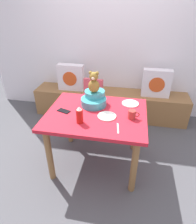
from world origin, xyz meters
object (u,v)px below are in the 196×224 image
coffee_mug (132,114)px  dinner_plate_near (107,116)px  pillow_floral_left (71,77)px  teddy_bear (94,83)px  dinner_plate_far (130,104)px  cell_phone (64,111)px  highchair (91,99)px  pillow_floral_right (156,83)px  ketchup_bottle (80,115)px  dining_table (96,121)px  infant_seat_teal (94,99)px

coffee_mug → dinner_plate_near: size_ratio=0.60×
pillow_floral_left → teddy_bear: size_ratio=1.76×
dinner_plate_far → cell_phone: dinner_plate_far is taller
highchair → dinner_plate_far: 0.79m
pillow_floral_left → highchair: size_ratio=0.56×
teddy_bear → coffee_mug: (0.46, -0.23, -0.23)m
highchair → dinner_plate_near: 0.92m
highchair → cell_phone: size_ratio=5.49×
pillow_floral_right → ketchup_bottle: ketchup_bottle is taller
dinner_plate_far → dinner_plate_near: bearing=-124.8°
pillow_floral_right → cell_phone: bearing=-132.5°
dining_table → ketchup_bottle: bearing=-119.5°
infant_seat_teal → ketchup_bottle: (-0.06, -0.41, 0.02)m
dinner_plate_near → cell_phone: (-0.49, 0.02, -0.00)m
pillow_floral_right → dinner_plate_near: 1.37m
dining_table → ketchup_bottle: (-0.13, -0.22, 0.20)m
teddy_bear → dinner_plate_near: bearing=-52.1°
ketchup_bottle → pillow_floral_left: bearing=111.3°
dinner_plate_far → cell_phone: size_ratio=1.39×
pillow_floral_right → dinner_plate_near: (-0.61, -1.23, 0.07)m
dining_table → dinner_plate_far: (0.36, 0.28, 0.12)m
dinner_plate_far → coffee_mug: bearing=-84.7°
coffee_mug → infant_seat_teal: bearing=153.0°
pillow_floral_left → cell_phone: (0.30, -1.21, 0.06)m
pillow_floral_right → coffee_mug: 1.27m
dining_table → coffee_mug: size_ratio=9.18×
coffee_mug → cell_phone: (-0.76, 0.01, -0.04)m
pillow_floral_left → dining_table: 1.35m
pillow_floral_right → coffee_mug: (-0.35, -1.21, 0.11)m
highchair → ketchup_bottle: ketchup_bottle is taller
pillow_floral_right → dinner_plate_near: size_ratio=2.20×
highchair → teddy_bear: bearing=-73.5°
dining_table → dinner_plate_near: (0.13, -0.06, 0.12)m
dinner_plate_far → cell_phone: (-0.73, -0.31, -0.00)m
dining_table → highchair: size_ratio=1.39×
pillow_floral_right → pillow_floral_left: bearing=180.0°
dinner_plate_near → dinner_plate_far: same height
coffee_mug → dinner_plate_near: 0.27m
pillow_floral_left → dinner_plate_near: size_ratio=2.20×
ketchup_bottle → cell_phone: size_ratio=1.28×
dinner_plate_far → infant_seat_teal: bearing=-167.9°
ketchup_bottle → dinner_plate_far: size_ratio=0.92×
highchair → ketchup_bottle: bearing=-83.9°
pillow_floral_right → dinner_plate_near: pillow_floral_right is taller
highchair → pillow_floral_right: bearing=23.2°
dining_table → pillow_floral_right: bearing=57.7°
dinner_plate_near → teddy_bear: bearing=127.9°
ketchup_bottle → dinner_plate_near: size_ratio=0.92×
infant_seat_teal → cell_phone: (-0.30, -0.22, -0.07)m
cell_phone → dining_table: bearing=-64.3°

